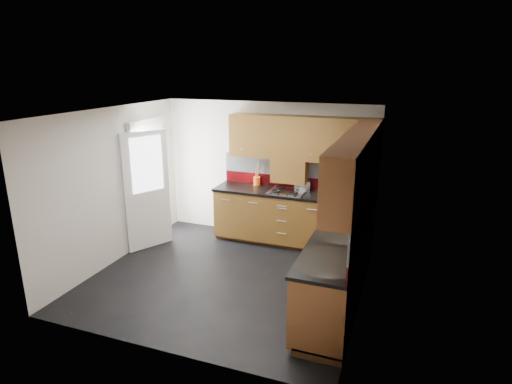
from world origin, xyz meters
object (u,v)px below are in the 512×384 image
at_px(gas_hob, 287,191).
at_px(toaster, 303,186).
at_px(utensil_pot, 257,180).
at_px(food_processor, 355,201).

xyz_separation_m(gas_hob, toaster, (0.23, 0.17, 0.07)).
distance_m(gas_hob, utensil_pot, 0.67).
xyz_separation_m(gas_hob, food_processor, (1.19, -0.54, 0.12)).
height_order(utensil_pot, food_processor, utensil_pot).
bearing_deg(utensil_pot, gas_hob, -20.22).
bearing_deg(food_processor, gas_hob, 155.41).
bearing_deg(gas_hob, utensil_pot, 159.78).
distance_m(utensil_pot, food_processor, 1.97).
relative_size(gas_hob, food_processor, 2.00).
height_order(gas_hob, food_processor, food_processor).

